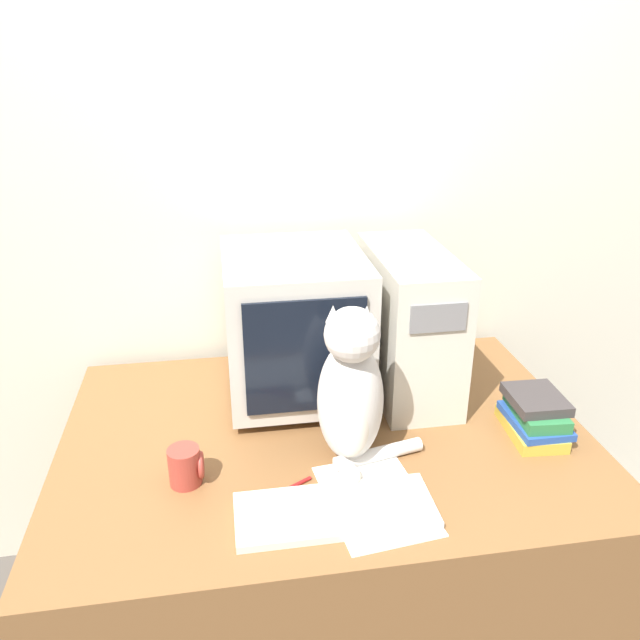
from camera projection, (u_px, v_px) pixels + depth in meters
The scene contains 10 objects.
wall_back at pixel (296, 199), 1.92m from camera, with size 7.00×0.05×2.50m.
desk at pixel (325, 543), 1.78m from camera, with size 1.36×0.95×0.76m.
crt_monitor at pixel (295, 324), 1.74m from camera, with size 0.38×0.45×0.41m.
computer_tower at pixel (408, 322), 1.77m from camera, with size 0.21×0.46×0.41m.
keyboard at pixel (335, 510), 1.34m from camera, with size 0.43×0.17×0.02m.
cat at pixel (351, 394), 1.45m from camera, with size 0.28×0.25×0.41m.
book_stack at pixel (534, 416), 1.60m from camera, with size 0.14×0.21×0.11m.
pen at pixel (283, 491), 1.40m from camera, with size 0.14×0.08×0.01m.
paper_sheet at pixel (375, 500), 1.38m from camera, with size 0.24×0.32×0.00m.
mug at pixel (186, 466), 1.42m from camera, with size 0.08×0.07×0.09m.
Camera 1 is at (-0.24, -0.88, 1.68)m, focal length 35.00 mm.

